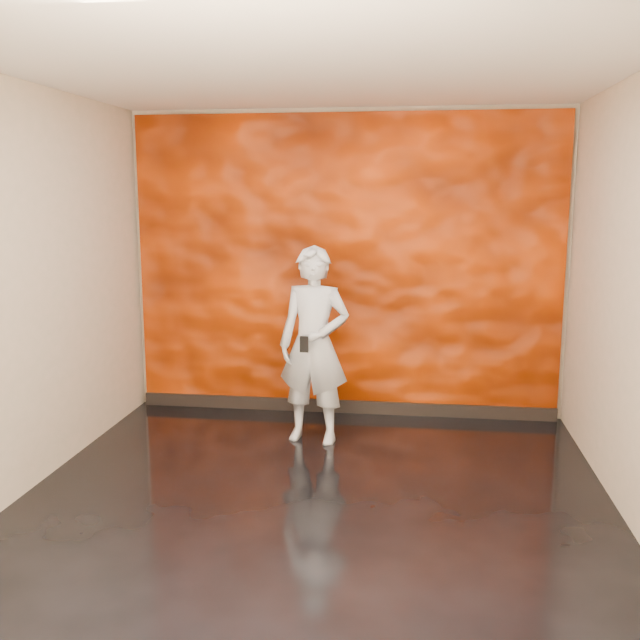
{
  "coord_description": "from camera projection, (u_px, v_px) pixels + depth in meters",
  "views": [
    {
      "loc": [
        0.65,
        -4.54,
        2.05
      ],
      "look_at": [
        -0.08,
        0.82,
        1.08
      ],
      "focal_mm": 40.0,
      "sensor_mm": 36.0,
      "label": 1
    }
  ],
  "objects": [
    {
      "name": "room",
      "position": [
        315.0,
        294.0,
        4.63
      ],
      "size": [
        4.02,
        4.02,
        2.81
      ],
      "color": "black",
      "rests_on": "ground"
    },
    {
      "name": "feature_wall",
      "position": [
        345.0,
        267.0,
        6.54
      ],
      "size": [
        3.9,
        0.06,
        2.75
      ],
      "primitive_type": "cube",
      "color": "#F04100",
      "rests_on": "ground"
    },
    {
      "name": "man",
      "position": [
        314.0,
        345.0,
        5.86
      ],
      "size": [
        0.65,
        0.48,
        1.63
      ],
      "primitive_type": "imported",
      "rotation": [
        0.0,
        0.0,
        -0.15
      ],
      "color": "#9CA1AB",
      "rests_on": "ground"
    },
    {
      "name": "phone",
      "position": [
        304.0,
        344.0,
        5.61
      ],
      "size": [
        0.07,
        0.02,
        0.13
      ],
      "primitive_type": "cube",
      "rotation": [
        0.0,
        0.0,
        -0.07
      ],
      "color": "black",
      "rests_on": "man"
    },
    {
      "name": "baseboard",
      "position": [
        344.0,
        406.0,
        6.74
      ],
      "size": [
        3.9,
        0.04,
        0.12
      ],
      "primitive_type": "cube",
      "color": "black",
      "rests_on": "ground"
    }
  ]
}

